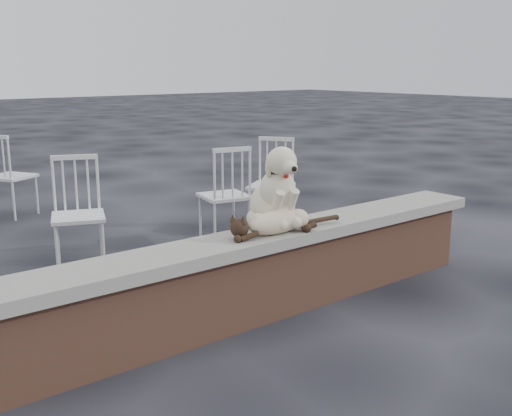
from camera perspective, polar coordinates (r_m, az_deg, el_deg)
ground at (r=3.76m, az=-12.33°, el=-13.55°), size 60.00×60.00×0.00m
brick_wall at (r=3.65m, az=-12.52°, el=-10.04°), size 6.00×0.30×0.50m
capstone at (r=3.55m, az=-12.75°, el=-5.73°), size 6.20×0.40×0.08m
dog at (r=4.17m, az=1.53°, el=2.09°), size 0.46×0.56×0.58m
cat at (r=4.06m, az=2.01°, el=-1.15°), size 1.08×0.43×0.18m
chair_c at (r=5.87m, az=-2.97°, el=1.30°), size 0.66×0.66×0.94m
chair_d at (r=6.35m, az=1.41°, el=2.21°), size 0.78×0.78×0.94m
chair_e at (r=7.43m, az=-21.79°, el=2.87°), size 0.76×0.76×0.94m
chair_b at (r=5.26m, az=-16.21°, el=-0.59°), size 0.73×0.73×0.94m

